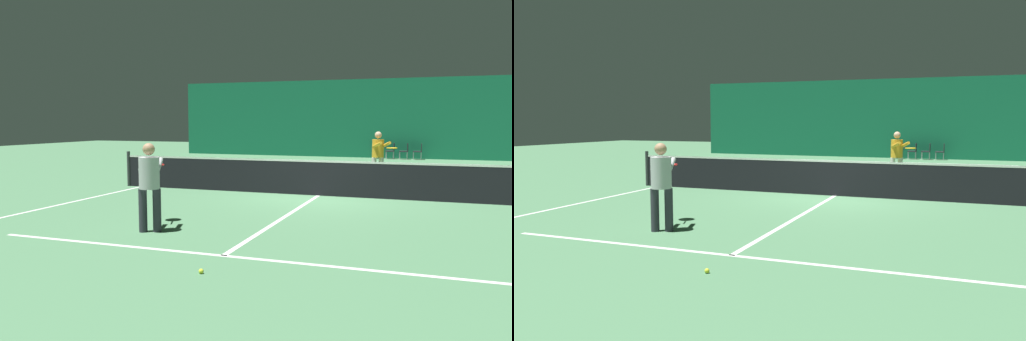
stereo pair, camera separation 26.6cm
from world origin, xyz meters
The scene contains 15 objects.
ground_plane centered at (0.00, 0.00, 0.00)m, with size 60.00×60.00×0.00m, color #4C7F56.
backdrop_curtain centered at (0.00, 14.73, 2.14)m, with size 23.00×0.12×4.27m.
court_line_baseline_far centered at (0.00, 11.90, 0.00)m, with size 11.00×0.10×0.00m.
court_line_service_far centered at (0.00, 6.40, 0.00)m, with size 8.25×0.10×0.00m.
court_line_service_near centered at (0.00, -6.40, 0.00)m, with size 8.25×0.10×0.00m.
court_line_sideline_left centered at (-5.50, 0.00, 0.00)m, with size 0.10×23.80×0.00m.
court_line_centre centered at (0.00, 0.00, 0.00)m, with size 0.10×12.80×0.00m.
tennis_net centered at (0.00, 0.00, 0.51)m, with size 12.00×0.10×1.07m.
player_near centered at (-1.91, -5.32, 0.94)m, with size 0.85×1.35×1.60m.
player_far centered at (1.17, 3.65, 0.96)m, with size 1.00×1.33×1.65m.
courtside_chair_0 centered at (0.06, 14.18, 0.49)m, with size 0.44×0.44×0.84m.
courtside_chair_1 centered at (0.75, 14.18, 0.49)m, with size 0.44×0.44×0.84m.
courtside_chair_2 centered at (1.44, 14.18, 0.49)m, with size 0.44×0.44×0.84m.
courtside_chair_3 centered at (2.13, 14.18, 0.49)m, with size 0.44×0.44×0.84m.
tennis_ball centered at (0.08, -7.30, 0.03)m, with size 0.07×0.07×0.07m.
Camera 1 is at (2.91, -13.05, 1.99)m, focal length 35.00 mm.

